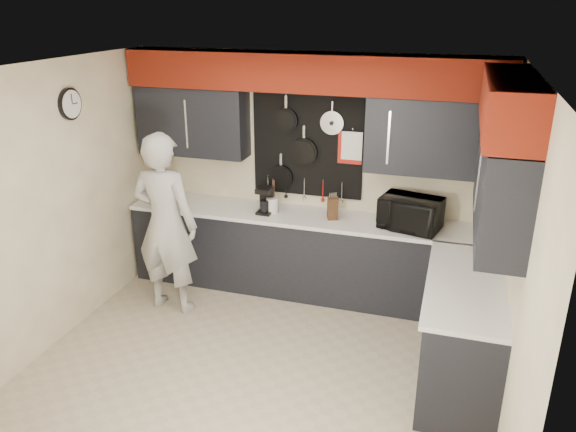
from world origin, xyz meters
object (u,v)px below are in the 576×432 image
(coffee_maker, at_px, (266,199))
(person, at_px, (166,224))
(microwave, at_px, (410,213))
(utensil_crock, at_px, (272,205))
(knife_block, at_px, (333,208))

(coffee_maker, distance_m, person, 1.10)
(microwave, height_order, utensil_crock, microwave)
(microwave, xyz_separation_m, knife_block, (-0.80, 0.03, -0.04))
(microwave, relative_size, knife_block, 2.49)
(coffee_maker, xyz_separation_m, person, (-0.83, -0.71, -0.12))
(coffee_maker, bearing_deg, utensil_crock, 16.58)
(knife_block, relative_size, coffee_maker, 0.81)
(person, bearing_deg, coffee_maker, -136.45)
(knife_block, distance_m, coffee_maker, 0.74)
(microwave, xyz_separation_m, utensil_crock, (-1.47, 0.02, -0.08))
(knife_block, bearing_deg, microwave, -21.45)
(person, bearing_deg, knife_block, -151.83)
(coffee_maker, height_order, person, person)
(utensil_crock, distance_m, coffee_maker, 0.10)
(person, bearing_deg, utensil_crock, -137.93)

